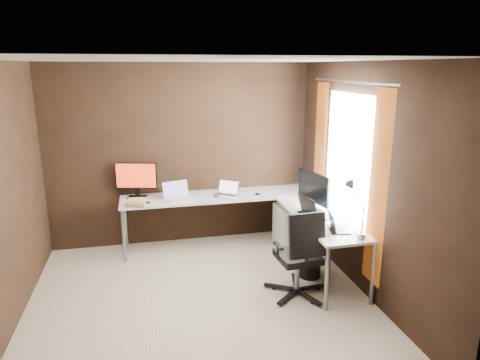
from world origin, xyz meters
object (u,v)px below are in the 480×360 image
laptop_black_big (312,212)px  office_chair (299,270)px  laptop_black_small (336,226)px  book_stack (137,202)px  laptop_white (177,196)px  drawer_pedestal (292,228)px  desk_lamp (355,202)px  wastebasket (310,265)px  monitor_right (314,189)px  monitor_left (136,178)px  laptop_silver (227,193)px

laptop_black_big → office_chair: bearing=136.3°
laptop_black_small → book_stack: (-2.10, 1.36, -0.01)m
laptop_white → drawer_pedestal: bearing=-26.5°
drawer_pedestal → laptop_black_small: size_ratio=1.81×
desk_lamp → office_chair: bearing=132.3°
laptop_black_big → wastebasket: (-0.04, -0.09, -0.64)m
laptop_white → wastebasket: size_ratio=1.39×
monitor_right → laptop_black_small: monitor_right is taller
laptop_white → monitor_right: bearing=-44.2°
office_chair → drawer_pedestal: bearing=69.7°
monitor_left → laptop_silver: size_ratio=1.42×
laptop_black_small → office_chair: bearing=102.3°
wastebasket → office_chair: bearing=-127.8°
laptop_black_small → desk_lamp: bearing=-148.2°
drawer_pedestal → book_stack: (-2.06, 0.15, 0.47)m
drawer_pedestal → wastebasket: drawer_pedestal is taller
monitor_right → laptop_silver: (-0.90, 0.85, -0.23)m
desk_lamp → office_chair: 0.98m
laptop_white → laptop_silver: bearing=-15.9°
desk_lamp → office_chair: desk_lamp is taller
laptop_white → laptop_black_small: (1.58, -1.49, -0.01)m
drawer_pedestal → desk_lamp: bearing=-84.9°
drawer_pedestal → book_stack: bearing=175.8°
drawer_pedestal → book_stack: 2.11m
laptop_white → laptop_black_big: laptop_black_big is taller
drawer_pedestal → laptop_black_small: (0.05, -1.21, 0.47)m
drawer_pedestal → office_chair: bearing=-106.6°
laptop_silver → wastebasket: 1.50m
monitor_right → book_stack: (-2.10, 0.71, -0.24)m
wastebasket → laptop_silver: bearing=124.9°
laptop_white → laptop_black_big: (1.50, -1.03, 0.00)m
desk_lamp → monitor_right: bearing=73.3°
drawer_pedestal → laptop_silver: laptop_silver is taller
wastebasket → monitor_left: bearing=146.1°
laptop_black_big → drawer_pedestal: bearing=-11.1°
monitor_left → book_stack: (-0.01, -0.35, -0.23)m
monitor_left → wastebasket: monitor_left is taller
office_chair → desk_lamp: bearing=-29.4°
monitor_right → desk_lamp: desk_lamp is taller
laptop_black_big → book_stack: 2.21m
book_stack → laptop_silver: bearing=6.5°
monitor_right → laptop_black_small: 0.69m
monitor_right → wastebasket: (-0.12, -0.27, -0.86)m
drawer_pedestal → monitor_right: bearing=-85.5°
laptop_silver → office_chair: size_ratio=0.38×
laptop_silver → book_stack: laptop_silver is taller
drawer_pedestal → office_chair: size_ratio=0.60×
drawer_pedestal → laptop_silver: 1.02m
wastebasket → desk_lamp: bearing=-71.7°
monitor_right → laptop_black_big: 0.30m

